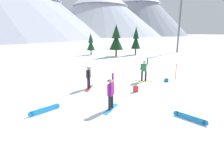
{
  "coord_description": "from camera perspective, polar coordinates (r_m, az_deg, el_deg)",
  "views": [
    {
      "loc": [
        -4.79,
        -8.55,
        4.14
      ],
      "look_at": [
        -0.53,
        3.98,
        1.0
      ],
      "focal_mm": 28.08,
      "sensor_mm": 36.0,
      "label": 1
    }
  ],
  "objects": [
    {
      "name": "backpack_teal",
      "position": [
        16.08,
        17.31,
        -1.73
      ],
      "size": [
        0.54,
        0.55,
        0.28
      ],
      "color": "#1E7A7F",
      "rests_on": "ground_plane"
    },
    {
      "name": "pine_tree_broad",
      "position": [
        31.76,
        1.38,
        11.45
      ],
      "size": [
        2.46,
        2.46,
        5.64
      ],
      "color": "#472D19",
      "rests_on": "ground_plane"
    },
    {
      "name": "snowboarder_background",
      "position": [
        15.54,
        10.4,
        1.45
      ],
      "size": [
        1.53,
        1.03,
        2.09
      ],
      "color": "yellow",
      "rests_on": "ground_plane"
    },
    {
      "name": "snowboarder_midground",
      "position": [
        13.33,
        -7.64,
        -0.82
      ],
      "size": [
        0.94,
        1.52,
        1.71
      ],
      "color": "red",
      "rests_on": "ground_plane"
    },
    {
      "name": "ground_plane",
      "position": [
        10.64,
        9.79,
        -9.77
      ],
      "size": [
        800.0,
        800.0,
        0.0
      ],
      "primitive_type": "plane",
      "color": "silver"
    },
    {
      "name": "backpack_red",
      "position": [
        12.75,
        7.7,
        -4.71
      ],
      "size": [
        0.33,
        0.28,
        0.47
      ],
      "color": "red",
      "rests_on": "ground_plane"
    },
    {
      "name": "loose_snowboard_far_spare",
      "position": [
        9.55,
        24.03,
        -12.74
      ],
      "size": [
        0.86,
        1.55,
        0.25
      ],
      "color": "#1E8CD8",
      "rests_on": "ground_plane"
    },
    {
      "name": "trail_marker_pole",
      "position": [
        16.88,
        20.09,
        0.89
      ],
      "size": [
        0.06,
        0.06,
        1.46
      ],
      "primitive_type": "cylinder",
      "color": "orange",
      "rests_on": "ground_plane"
    },
    {
      "name": "peak_north_spur",
      "position": [
        174.84,
        -25.74,
        19.51
      ],
      "size": [
        125.5,
        125.5,
        50.95
      ],
      "color": "#9EA3B2",
      "rests_on": "ground_plane"
    },
    {
      "name": "loose_snowboard_near_right",
      "position": [
        10.21,
        -21.09,
        -10.68
      ],
      "size": [
        1.63,
        0.92,
        0.26
      ],
      "color": "#1E8CD8",
      "rests_on": "ground_plane"
    },
    {
      "name": "pine_tree_tall",
      "position": [
        34.65,
        7.8,
        11.24
      ],
      "size": [
        1.79,
        1.79,
        5.37
      ],
      "color": "#472D19",
      "rests_on": "ground_plane"
    },
    {
      "name": "peak_east_ridge",
      "position": [
        273.51,
        8.34,
        20.49
      ],
      "size": [
        143.76,
        143.76,
        73.98
      ],
      "color": "#8C93A3",
      "rests_on": "ground_plane"
    },
    {
      "name": "snowboarder_foreground",
      "position": [
        9.63,
        -0.4,
        -6.02
      ],
      "size": [
        1.24,
        1.29,
        2.01
      ],
      "color": "#1E8CD8",
      "rests_on": "ground_plane"
    },
    {
      "name": "peak_west_ridge",
      "position": [
        225.58,
        -3.9,
        20.09
      ],
      "size": [
        148.59,
        148.59,
        58.64
      ],
      "color": "#B2B7C6",
      "rests_on": "ground_plane"
    },
    {
      "name": "ski_lift_tower",
      "position": [
        41.17,
        21.18,
        16.08
      ],
      "size": [
        3.0,
        0.36,
        12.06
      ],
      "color": "#595B60",
      "rests_on": "ground_plane"
    },
    {
      "name": "pine_tree_slender",
      "position": [
        34.49,
        -6.91,
        10.11
      ],
      "size": [
        1.58,
        1.58,
        4.11
      ],
      "color": "#472D19",
      "rests_on": "ground_plane"
    }
  ]
}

